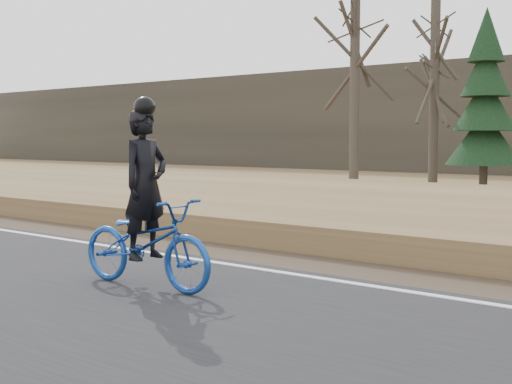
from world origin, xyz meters
The scene contains 4 objects.
cyclist centered at (-5.04, -1.59, 0.79)m, with size 2.11×0.83×2.31m.
bare_tree_far_left centered at (-12.29, 14.74, 3.86)m, with size 0.36×0.36×7.72m, color #453C32.
bare_tree_left centered at (-10.53, 17.48, 3.71)m, with size 0.36×0.36×7.42m, color #453C32.
conifer centered at (-8.20, 16.54, 2.99)m, with size 2.60×2.60×6.33m.
Camera 1 is at (1.45, -7.31, 1.87)m, focal length 50.00 mm.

